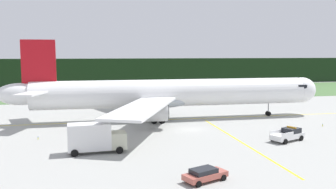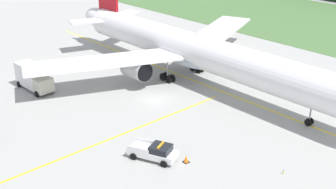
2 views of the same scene
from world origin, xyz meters
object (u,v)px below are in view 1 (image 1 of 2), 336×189
Objects in this scene: catering_truck at (95,137)px; staff_car at (205,174)px; ops_pickup_truck at (288,135)px; airliner at (169,94)px; apron_cone at (297,134)px.

staff_car is at bearing -49.87° from catering_truck.
staff_car is at bearing -141.25° from ops_pickup_truck.
apron_cone is at bearing -47.35° from airliner.
ops_pickup_truck is (13.12, -19.25, -3.91)m from airliner.
ops_pickup_truck is 3.45m from apron_cone.
apron_cone is at bearing 38.53° from staff_car.
ops_pickup_truck is 0.79× the size of catering_truck.
staff_car is 5.93× the size of apron_cone.
airliner is 10.54× the size of ops_pickup_truck.
airliner reaches higher than ops_pickup_truck.
catering_truck is 16.08m from staff_car.
apron_cone is (15.84, -17.19, -4.42)m from airliner.
ops_pickup_truck is at bearing 1.71° from catering_truck.
catering_truck is (-13.49, -20.04, -2.88)m from airliner.
airliner is 24.33m from catering_truck.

